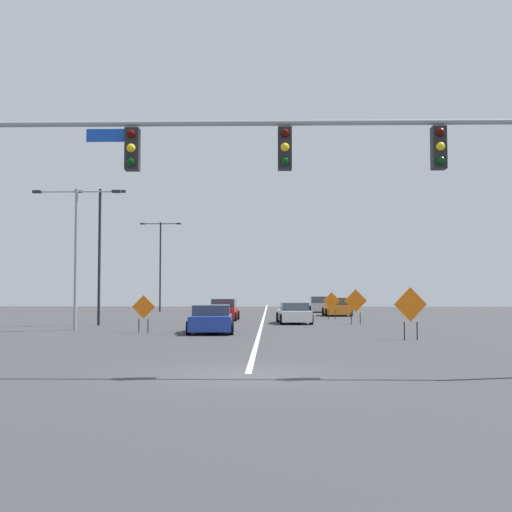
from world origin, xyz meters
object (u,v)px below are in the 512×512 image
Objects in this scene: car_white_mid at (294,314)px; car_orange_passing at (337,307)px; construction_sign_right_lane at (332,302)px; construction_sign_median_far at (356,302)px; car_red_distant at (224,310)px; street_lamp_mid_right at (76,244)px; street_lamp_near_right at (100,245)px; construction_sign_median_near at (144,309)px; construction_sign_left_lane at (410,307)px; car_silver_far at (319,305)px; street_lamp_far_right at (160,259)px; car_blue_approaching at (211,320)px; traffic_signal_assembly at (362,164)px.

car_orange_passing is at bearing 73.08° from car_white_mid.
construction_sign_median_far is (0.79, -7.32, 0.12)m from construction_sign_right_lane.
car_white_mid is at bearing -42.90° from car_red_distant.
street_lamp_near_right is at bearing 91.80° from street_lamp_mid_right.
construction_sign_median_near is (3.85, -1.65, -3.31)m from street_lamp_mid_right.
street_lamp_near_right is 5.32m from street_lamp_mid_right.
construction_sign_left_lane is 36.61m from car_silver_far.
car_red_distant is at bearing 115.99° from construction_sign_left_lane.
street_lamp_near_right is 0.92× the size of street_lamp_far_right.
car_blue_approaching is at bearing -103.22° from car_silver_far.
construction_sign_left_lane is 0.51× the size of car_silver_far.
car_silver_far reaches higher than car_red_distant.
construction_sign_left_lane is 0.47× the size of car_white_mid.
car_orange_passing is 13.63m from car_white_mid.
construction_sign_right_lane reaches higher than car_orange_passing.
street_lamp_near_right is 26.08m from street_lamp_far_right.
car_white_mid is (-4.29, 14.08, -0.77)m from construction_sign_left_lane.
street_lamp_far_right is at bearing 105.06° from traffic_signal_assembly.
traffic_signal_assembly is at bearing -61.53° from street_lamp_near_right.
construction_sign_median_far is at bearing -15.54° from car_white_mid.
car_white_mid is (12.39, -23.66, -4.63)m from street_lamp_far_right.
car_blue_approaching is at bearing -88.44° from car_red_distant.
car_blue_approaching is at bearing -133.48° from construction_sign_median_far.
car_orange_passing is (8.29, 22.55, 0.05)m from car_blue_approaching.
street_lamp_far_right is 41.44m from construction_sign_left_lane.
street_lamp_far_right is at bearing 113.85° from construction_sign_left_lane.
construction_sign_left_lane is 13.06m from construction_sign_median_far.
car_orange_passing reaches higher than car_blue_approaching.
traffic_signal_assembly is at bearing -72.10° from car_blue_approaching.
street_lamp_far_right is 29.74m from construction_sign_median_far.
car_white_mid is at bearing 33.92° from street_lamp_mid_right.
construction_sign_left_lane is 14.74m from car_white_mid.
street_lamp_mid_right is at bearing -146.08° from car_white_mid.
street_lamp_mid_right reaches higher than car_blue_approaching.
construction_sign_left_lane reaches higher than construction_sign_median_far.
construction_sign_right_lane is 0.49× the size of car_red_distant.
street_lamp_far_right reaches higher than car_white_mid.
street_lamp_mid_right is at bearing 158.05° from construction_sign_left_lane.
traffic_signal_assembly is 17.25m from car_blue_approaching.
street_lamp_near_right is 8.82m from construction_sign_median_near.
street_lamp_mid_right is 4.01× the size of construction_sign_median_near.
traffic_signal_assembly is at bearing -96.84° from construction_sign_median_far.
construction_sign_left_lane is (1.36, -20.36, 0.15)m from construction_sign_right_lane.
car_silver_far is at bearing 71.24° from construction_sign_median_near.
construction_sign_median_near is (4.76, -33.03, -4.10)m from street_lamp_far_right.
traffic_signal_assembly is 3.29× the size of car_blue_approaching.
street_lamp_mid_right reaches higher than construction_sign_median_far.
street_lamp_mid_right is at bearing -88.34° from street_lamp_far_right.
construction_sign_median_far is 3.93m from car_white_mid.
car_silver_far is 19.79m from car_red_distant.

